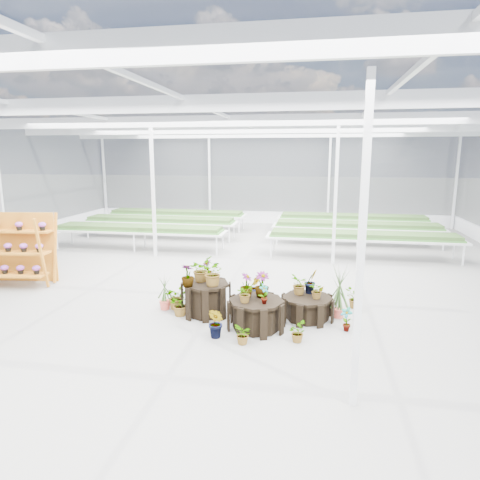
% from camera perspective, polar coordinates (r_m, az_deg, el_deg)
% --- Properties ---
extents(ground_plane, '(24.00, 24.00, 0.00)m').
position_cam_1_polar(ground_plane, '(10.53, -3.66, -7.88)').
color(ground_plane, gray).
rests_on(ground_plane, ground).
extents(greenhouse_shell, '(18.00, 24.00, 4.50)m').
position_cam_1_polar(greenhouse_shell, '(10.02, -3.82, 4.36)').
color(greenhouse_shell, white).
rests_on(greenhouse_shell, ground).
extents(steel_frame, '(18.00, 24.00, 4.50)m').
position_cam_1_polar(steel_frame, '(10.02, -3.82, 4.36)').
color(steel_frame, silver).
rests_on(steel_frame, ground).
extents(nursery_benches, '(16.00, 7.00, 0.84)m').
position_cam_1_polar(nursery_benches, '(17.29, 1.96, 1.20)').
color(nursery_benches, silver).
rests_on(nursery_benches, ground).
extents(plinth_tall, '(1.26, 1.26, 0.71)m').
position_cam_1_polar(plinth_tall, '(9.50, -4.54, -7.78)').
color(plinth_tall, black).
rests_on(plinth_tall, ground).
extents(plinth_mid, '(1.49, 1.49, 0.61)m').
position_cam_1_polar(plinth_mid, '(8.74, 2.20, -9.85)').
color(plinth_mid, black).
rests_on(plinth_mid, ground).
extents(plinth_low, '(1.34, 1.34, 0.49)m').
position_cam_1_polar(plinth_low, '(9.35, 8.96, -8.93)').
color(plinth_low, black).
rests_on(plinth_low, ground).
extents(shelf_rack, '(1.92, 1.17, 1.92)m').
position_cam_1_polar(shelf_rack, '(12.82, -27.56, -1.22)').
color(shelf_rack, '#B56A18').
rests_on(shelf_rack, ground).
extents(bird_table, '(0.45, 0.45, 1.55)m').
position_cam_1_polar(bird_table, '(14.41, -28.96, -0.84)').
color(bird_table, tan).
rests_on(bird_table, ground).
extents(nursery_plants, '(4.73, 3.00, 1.34)m').
position_cam_1_polar(nursery_plants, '(9.29, 0.63, -6.77)').
color(nursery_plants, '#324E23').
rests_on(nursery_plants, ground).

